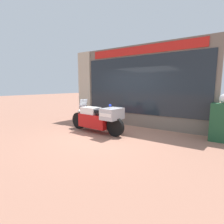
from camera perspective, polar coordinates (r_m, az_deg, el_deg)
ground_plane at (r=6.11m, az=-1.20°, el=-7.63°), size 60.00×60.00×0.00m
shop_building at (r=7.76m, az=5.13°, el=8.29°), size 6.23×0.55×3.34m
window_display at (r=7.58m, az=9.62°, el=-1.04°), size 5.01×0.30×1.92m
paramedic_motorcycle at (r=6.34m, az=-4.36°, el=-1.90°), size 2.48×0.78×1.20m
utility_cabinet at (r=6.31m, az=32.73°, el=-2.97°), size 0.75×0.48×1.17m
white_helmet at (r=6.26m, az=32.85°, el=3.68°), size 0.28×0.28×0.28m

